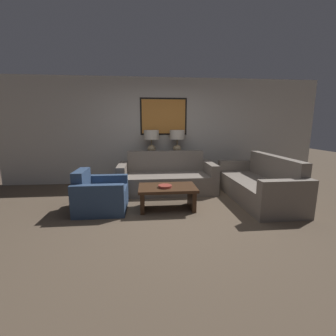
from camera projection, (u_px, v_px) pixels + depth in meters
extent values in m
plane|color=brown|center=(175.00, 217.00, 3.70)|extent=(20.00, 20.00, 0.00)
cube|color=beige|center=(163.00, 131.00, 5.80)|extent=(8.13, 0.10, 2.65)
cube|color=black|center=(164.00, 117.00, 5.68)|extent=(1.18, 0.01, 0.92)
cube|color=orange|center=(164.00, 117.00, 5.67)|extent=(1.10, 0.02, 0.84)
cube|color=black|center=(164.00, 169.00, 5.71)|extent=(1.22, 0.39, 0.77)
cylinder|color=tan|center=(152.00, 154.00, 5.61)|extent=(0.18, 0.18, 0.02)
sphere|color=tan|center=(152.00, 149.00, 5.58)|extent=(0.21, 0.21, 0.21)
cylinder|color=#8C7A51|center=(151.00, 142.00, 5.55)|extent=(0.02, 0.02, 0.14)
cylinder|color=beige|center=(151.00, 135.00, 5.52)|extent=(0.37, 0.37, 0.23)
cylinder|color=tan|center=(177.00, 153.00, 5.67)|extent=(0.18, 0.18, 0.02)
sphere|color=tan|center=(177.00, 149.00, 5.65)|extent=(0.21, 0.21, 0.21)
cylinder|color=#8C7A51|center=(177.00, 142.00, 5.61)|extent=(0.02, 0.02, 0.14)
cylinder|color=beige|center=(177.00, 135.00, 5.58)|extent=(0.37, 0.37, 0.23)
cube|color=slate|center=(167.00, 184.00, 4.98)|extent=(1.78, 0.73, 0.41)
cube|color=slate|center=(166.00, 169.00, 5.38)|extent=(1.78, 0.18, 0.89)
cube|color=slate|center=(123.00, 179.00, 4.95)|extent=(0.18, 0.91, 0.65)
cube|color=slate|center=(210.00, 177.00, 5.14)|extent=(0.18, 0.91, 0.65)
cube|color=slate|center=(251.00, 190.00, 4.53)|extent=(0.73, 1.78, 0.41)
cube|color=slate|center=(274.00, 178.00, 4.53)|extent=(0.18, 1.78, 0.89)
cube|color=slate|center=(237.00, 174.00, 5.47)|extent=(0.91, 0.18, 0.65)
cube|color=slate|center=(286.00, 200.00, 3.56)|extent=(0.91, 0.18, 0.65)
cube|color=#3D2616|center=(167.00, 188.00, 4.00)|extent=(1.02, 0.63, 0.05)
cube|color=#3D2616|center=(142.00, 200.00, 4.00)|extent=(0.07, 0.50, 0.37)
cube|color=#3D2616|center=(192.00, 198.00, 4.08)|extent=(0.07, 0.50, 0.37)
cylinder|color=#93382D|center=(165.00, 186.00, 3.93)|extent=(0.24, 0.24, 0.04)
cube|color=navy|center=(107.00, 199.00, 4.00)|extent=(0.67, 0.58, 0.40)
cube|color=navy|center=(82.00, 191.00, 3.93)|extent=(0.18, 0.58, 0.73)
cube|color=navy|center=(98.00, 201.00, 3.63)|extent=(0.85, 0.14, 0.56)
cube|color=navy|center=(106.00, 189.00, 4.33)|extent=(0.85, 0.14, 0.56)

